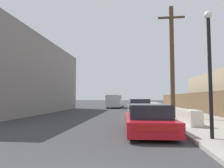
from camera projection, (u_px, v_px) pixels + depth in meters
name	position (u px, v px, depth m)	size (l,w,h in m)	color
sidewalk_curb	(166.00, 109.00, 25.21)	(4.20, 63.00, 0.12)	#9E998E
discarded_fridge	(189.00, 117.00, 9.65)	(0.87, 1.67, 0.77)	silver
parked_sports_car_red	(148.00, 119.00, 8.30)	(2.03, 4.66, 1.18)	red
car_parked_mid	(139.00, 107.00, 17.52)	(2.13, 4.44, 1.32)	silver
pickup_truck	(115.00, 102.00, 27.97)	(2.21, 5.65, 1.79)	silver
utility_pole	(172.00, 59.00, 13.58)	(1.80, 0.30, 7.62)	#4C3826
street_lamp	(210.00, 62.00, 6.64)	(0.26, 0.26, 4.26)	black
wooden_fence	(193.00, 102.00, 20.43)	(0.08, 41.25, 1.82)	brown
building_left_block	(13.00, 77.00, 18.89)	(7.00, 17.42, 6.82)	gray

